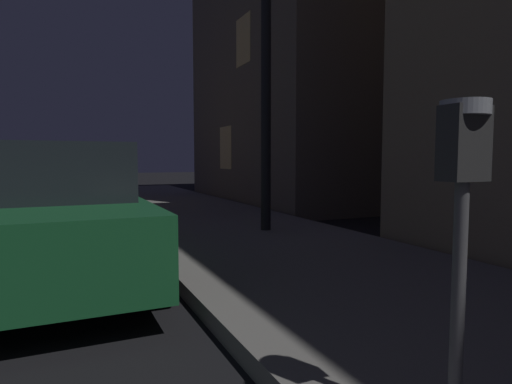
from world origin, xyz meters
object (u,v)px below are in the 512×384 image
(car_yellow_cab, at_px, (54,184))
(car_black, at_px, (56,175))
(street_lamp, at_px, (266,8))
(car_green, at_px, (45,212))
(parking_meter, at_px, (462,184))

(car_yellow_cab, distance_m, car_black, 5.97)
(car_black, relative_size, street_lamp, 0.83)
(car_green, height_order, street_lamp, street_lamp)
(parking_meter, bearing_deg, car_black, 95.91)
(car_green, bearing_deg, parking_meter, -67.07)
(car_yellow_cab, xyz_separation_m, street_lamp, (3.13, -4.93, 2.90))
(street_lamp, bearing_deg, parking_meter, -106.85)
(car_green, xyz_separation_m, street_lamp, (3.13, 1.04, 2.89))
(parking_meter, xyz_separation_m, car_yellow_cab, (-1.64, 9.84, -0.48))
(parking_meter, height_order, car_black, parking_meter)
(parking_meter, bearing_deg, car_green, 112.93)
(parking_meter, bearing_deg, street_lamp, 73.15)
(street_lamp, bearing_deg, car_black, 106.00)
(parking_meter, distance_m, car_yellow_cab, 9.99)
(car_yellow_cab, bearing_deg, street_lamp, -57.62)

